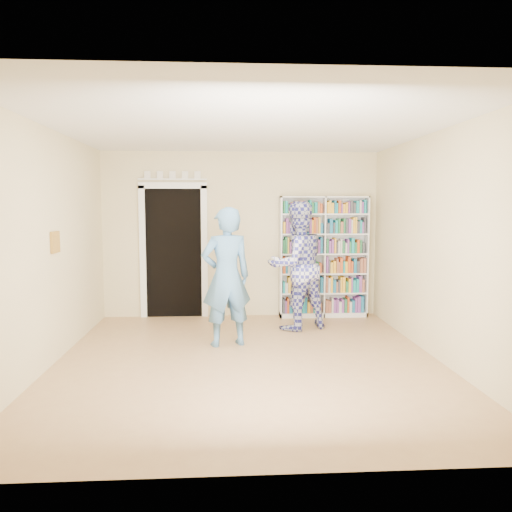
{
  "coord_description": "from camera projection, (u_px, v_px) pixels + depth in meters",
  "views": [
    {
      "loc": [
        -0.26,
        -5.7,
        1.81
      ],
      "look_at": [
        0.15,
        0.9,
        1.15
      ],
      "focal_mm": 35.0,
      "sensor_mm": 36.0,
      "label": 1
    }
  ],
  "objects": [
    {
      "name": "paper_sheet",
      "position": [
        307.0,
        269.0,
        7.17
      ],
      "size": [
        0.18,
        0.09,
        0.27
      ],
      "primitive_type": "cube",
      "rotation": [
        0.0,
        0.0,
        0.45
      ],
      "color": "white",
      "rests_on": "man_plaid"
    },
    {
      "name": "wall_left",
      "position": [
        48.0,
        248.0,
        5.59
      ],
      "size": [
        0.0,
        5.0,
        5.0
      ],
      "primitive_type": "plane",
      "rotation": [
        1.57,
        0.0,
        1.57
      ],
      "color": "beige",
      "rests_on": "floor"
    },
    {
      "name": "ceiling",
      "position": [
        248.0,
        127.0,
        5.59
      ],
      "size": [
        5.0,
        5.0,
        0.0
      ],
      "primitive_type": "plane",
      "rotation": [
        3.14,
        0.0,
        0.0
      ],
      "color": "white",
      "rests_on": "wall_back"
    },
    {
      "name": "wall_art",
      "position": [
        55.0,
        242.0,
        5.78
      ],
      "size": [
        0.03,
        0.25,
        0.25
      ],
      "primitive_type": "cube",
      "color": "brown",
      "rests_on": "wall_left"
    },
    {
      "name": "bookshelf",
      "position": [
        324.0,
        256.0,
        8.17
      ],
      "size": [
        1.44,
        0.27,
        1.98
      ],
      "rotation": [
        0.0,
        0.0,
        -0.43
      ],
      "color": "white",
      "rests_on": "floor"
    },
    {
      "name": "man_blue",
      "position": [
        226.0,
        277.0,
        6.46
      ],
      "size": [
        0.75,
        0.6,
        1.81
      ],
      "primitive_type": "imported",
      "rotation": [
        0.0,
        0.0,
        3.42
      ],
      "color": "#5083B2",
      "rests_on": "floor"
    },
    {
      "name": "doorway",
      "position": [
        174.0,
        245.0,
        8.14
      ],
      "size": [
        1.1,
        0.08,
        2.43
      ],
      "color": "black",
      "rests_on": "floor"
    },
    {
      "name": "wall_back",
      "position": [
        241.0,
        235.0,
        8.21
      ],
      "size": [
        4.5,
        0.0,
        4.5
      ],
      "primitive_type": "plane",
      "rotation": [
        1.57,
        0.0,
        0.0
      ],
      "color": "beige",
      "rests_on": "floor"
    },
    {
      "name": "man_plaid",
      "position": [
        297.0,
        266.0,
        7.33
      ],
      "size": [
        1.13,
        1.02,
        1.89
      ],
      "primitive_type": "imported",
      "rotation": [
        0.0,
        0.0,
        3.55
      ],
      "color": "#303195",
      "rests_on": "floor"
    },
    {
      "name": "wall_right",
      "position": [
        439.0,
        246.0,
        5.86
      ],
      "size": [
        0.0,
        5.0,
        5.0
      ],
      "primitive_type": "plane",
      "rotation": [
        1.57,
        0.0,
        -1.57
      ],
      "color": "beige",
      "rests_on": "floor"
    },
    {
      "name": "floor",
      "position": [
        248.0,
        361.0,
        5.86
      ],
      "size": [
        5.0,
        5.0,
        0.0
      ],
      "primitive_type": "plane",
      "color": "#AA7C52",
      "rests_on": "ground"
    }
  ]
}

